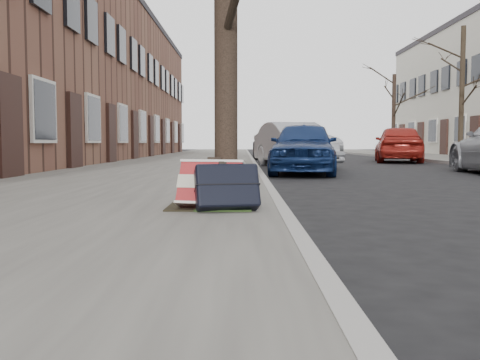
{
  "coord_description": "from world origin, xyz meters",
  "views": [
    {
      "loc": [
        -1.66,
        -4.31,
        0.78
      ],
      "look_at": [
        -1.68,
        0.8,
        0.43
      ],
      "focal_mm": 40.0,
      "sensor_mm": 36.0,
      "label": 1
    }
  ],
  "objects_px": {
    "suitcase_navy": "(227,187)",
    "car_near_mid": "(294,144)",
    "suitcase_red": "(211,185)",
    "car_near_front": "(304,147)"
  },
  "relations": [
    {
      "from": "suitcase_navy",
      "to": "car_near_mid",
      "type": "distance_m",
      "value": 12.46
    },
    {
      "from": "suitcase_red",
      "to": "car_near_mid",
      "type": "xyz_separation_m",
      "value": [
        2.01,
        12.19,
        0.36
      ]
    },
    {
      "from": "suitcase_red",
      "to": "suitcase_navy",
      "type": "xyz_separation_m",
      "value": [
        0.16,
        -0.12,
        -0.01
      ]
    },
    {
      "from": "suitcase_red",
      "to": "car_near_mid",
      "type": "distance_m",
      "value": 12.36
    },
    {
      "from": "car_near_front",
      "to": "car_near_mid",
      "type": "distance_m",
      "value": 4.06
    },
    {
      "from": "suitcase_red",
      "to": "car_near_front",
      "type": "xyz_separation_m",
      "value": [
        1.86,
        8.13,
        0.3
      ]
    },
    {
      "from": "suitcase_red",
      "to": "car_near_front",
      "type": "bearing_deg",
      "value": 92.56
    },
    {
      "from": "suitcase_red",
      "to": "suitcase_navy",
      "type": "relative_size",
      "value": 1.04
    },
    {
      "from": "car_near_mid",
      "to": "car_near_front",
      "type": "bearing_deg",
      "value": -106.71
    },
    {
      "from": "suitcase_navy",
      "to": "suitcase_red",
      "type": "bearing_deg",
      "value": 131.76
    }
  ]
}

